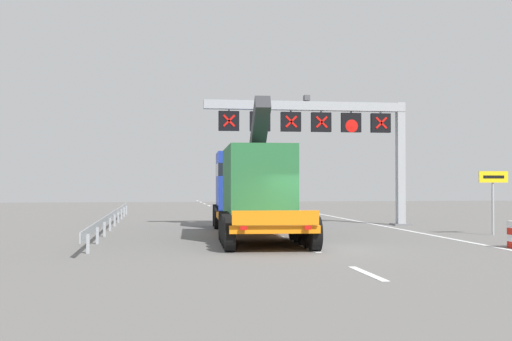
{
  "coord_description": "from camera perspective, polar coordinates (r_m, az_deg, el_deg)",
  "views": [
    {
      "loc": [
        -5.03,
        -21.29,
        2.14
      ],
      "look_at": [
        -0.72,
        7.69,
        2.71
      ],
      "focal_mm": 46.83,
      "sensor_mm": 36.0,
      "label": 1
    }
  ],
  "objects": [
    {
      "name": "lane_markings",
      "position": [
        48.91,
        -2.65,
        -3.61
      ],
      "size": [
        0.2,
        69.23,
        0.01
      ],
      "color": "silver",
      "rests_on": "ground"
    },
    {
      "name": "exit_sign_yellow",
      "position": [
        29.3,
        19.6,
        -1.41
      ],
      "size": [
        1.27,
        0.15,
        2.65
      ],
      "color": "#9EA0A5",
      "rests_on": "ground"
    },
    {
      "name": "guardrail_left",
      "position": [
        34.02,
        -12.07,
        -3.75
      ],
      "size": [
        0.13,
        29.24,
        0.76
      ],
      "color": "#999EA3",
      "rests_on": "ground"
    },
    {
      "name": "overhead_lane_gantry",
      "position": [
        34.01,
        6.22,
        3.82
      ],
      "size": [
        10.58,
        0.9,
        6.58
      ],
      "color": "#9EA0A5",
      "rests_on": "ground"
    },
    {
      "name": "ground",
      "position": [
        21.99,
        4.83,
        -6.7
      ],
      "size": [
        112.0,
        112.0,
        0.0
      ],
      "primitive_type": "plane",
      "color": "slate"
    },
    {
      "name": "edge_line_right",
      "position": [
        35.2,
        10.19,
        -4.57
      ],
      "size": [
        0.2,
        63.0,
        0.01
      ],
      "primitive_type": "cube",
      "color": "silver",
      "rests_on": "ground"
    },
    {
      "name": "heavy_haul_truck_orange",
      "position": [
        28.35,
        -0.41,
        -1.42
      ],
      "size": [
        3.64,
        14.16,
        5.3
      ],
      "color": "orange",
      "rests_on": "ground"
    }
  ]
}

